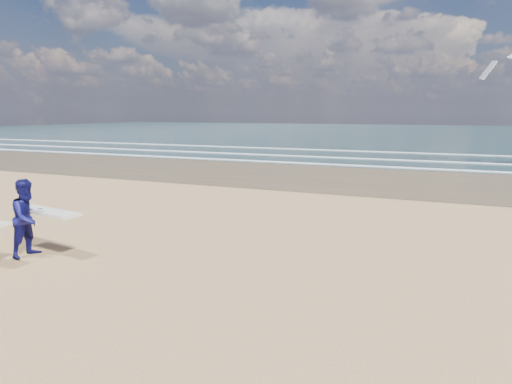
% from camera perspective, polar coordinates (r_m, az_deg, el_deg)
% --- Properties ---
extents(surfer_far, '(2.25, 1.25, 1.93)m').
position_cam_1_polar(surfer_far, '(12.56, -26.48, -2.85)').
color(surfer_far, '#0E0E4E').
rests_on(surfer_far, ground).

